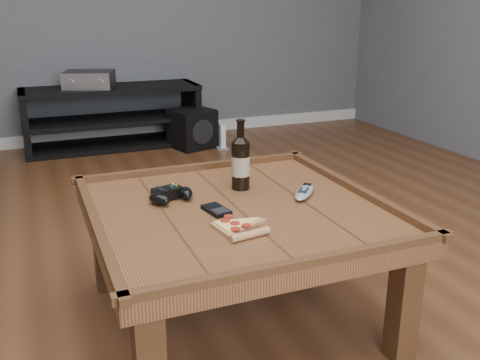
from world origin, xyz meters
name	(u,v)px	position (x,y,z in m)	size (l,w,h in m)	color
ground	(237,318)	(0.00, 0.00, 0.00)	(6.00, 6.00, 0.00)	#4B2A15
baseboard	(110,135)	(0.00, 2.99, 0.05)	(5.00, 0.02, 0.10)	silver
coffee_table	(237,223)	(0.00, 0.00, 0.39)	(1.03, 1.03, 0.48)	#4F2616
media_console	(113,118)	(0.00, 2.75, 0.25)	(1.40, 0.45, 0.50)	black
beer_bottle	(241,161)	(0.09, 0.18, 0.56)	(0.07, 0.07, 0.27)	black
game_controller	(171,194)	(-0.20, 0.15, 0.47)	(0.18, 0.15, 0.05)	black
pizza_slice	(237,227)	(-0.07, -0.18, 0.46)	(0.19, 0.26, 0.02)	tan
smartphone	(216,210)	(-0.08, -0.01, 0.46)	(0.08, 0.12, 0.02)	black
remote_control	(304,192)	(0.28, 0.02, 0.46)	(0.17, 0.18, 0.03)	gray
av_receiver	(89,79)	(-0.16, 2.75, 0.56)	(0.45, 0.41, 0.13)	black
subwoofer	(192,129)	(0.60, 2.50, 0.16)	(0.39, 0.39, 0.31)	black
game_console	(222,137)	(0.81, 2.38, 0.09)	(0.11, 0.17, 0.20)	slate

